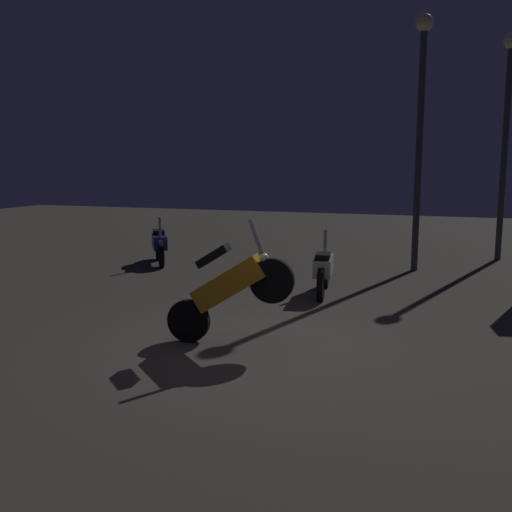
# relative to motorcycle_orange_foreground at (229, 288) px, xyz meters

# --- Properties ---
(ground_plane) EXTENTS (40.00, 40.00, 0.00)m
(ground_plane) POSITION_rel_motorcycle_orange_foreground_xyz_m (0.39, 0.04, -0.74)
(ground_plane) COLOR #4C443D
(motorcycle_orange_foreground) EXTENTS (1.66, 0.40, 1.63)m
(motorcycle_orange_foreground) POSITION_rel_motorcycle_orange_foreground_xyz_m (0.00, 0.00, 0.00)
(motorcycle_orange_foreground) COLOR black
(motorcycle_orange_foreground) RESTS_ON ground_plane
(motorcycle_white_parked_left) EXTENTS (0.44, 1.66, 1.11)m
(motorcycle_white_parked_left) POSITION_rel_motorcycle_orange_foreground_xyz_m (0.45, 3.28, -0.31)
(motorcycle_white_parked_left) COLOR black
(motorcycle_white_parked_left) RESTS_ON ground_plane
(motorcycle_blue_parked_right) EXTENTS (0.98, 1.45, 1.11)m
(motorcycle_blue_parked_right) POSITION_rel_motorcycle_orange_foreground_xyz_m (-3.86, 5.16, -0.31)
(motorcycle_blue_parked_right) COLOR black
(motorcycle_blue_parked_right) RESTS_ON ground_plane
(streetlamp_near) EXTENTS (0.36, 0.36, 5.30)m
(streetlamp_near) POSITION_rel_motorcycle_orange_foreground_xyz_m (1.77, 6.24, 2.59)
(streetlamp_near) COLOR #38383D
(streetlamp_near) RESTS_ON ground_plane
(streetlamp_far) EXTENTS (0.36, 0.36, 5.22)m
(streetlamp_far) POSITION_rel_motorcycle_orange_foreground_xyz_m (3.54, 8.39, 2.55)
(streetlamp_far) COLOR #38383D
(streetlamp_far) RESTS_ON ground_plane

